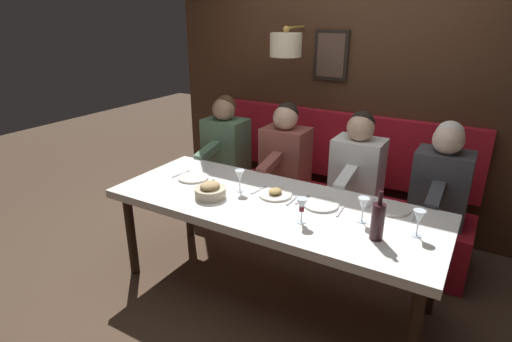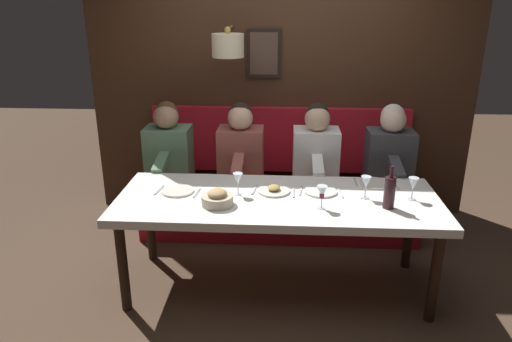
{
  "view_description": "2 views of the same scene",
  "coord_description": "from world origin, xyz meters",
  "px_view_note": "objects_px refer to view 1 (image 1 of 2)",
  "views": [
    {
      "loc": [
        -2.28,
        -1.22,
        1.96
      ],
      "look_at": [
        0.05,
        0.16,
        0.92
      ],
      "focal_mm": 28.87,
      "sensor_mm": 36.0,
      "label": 1
    },
    {
      "loc": [
        -3.14,
        -0.03,
        2.08
      ],
      "look_at": [
        0.05,
        0.16,
        0.92
      ],
      "focal_mm": 33.32,
      "sensor_mm": 36.0,
      "label": 2
    }
  ],
  "objects_px": {
    "dining_table": "(272,210)",
    "wine_bottle": "(378,221)",
    "wine_glass_0": "(419,218)",
    "diner_nearest": "(442,177)",
    "diner_middle": "(285,149)",
    "wine_glass_2": "(240,176)",
    "wine_glass_1": "(363,205)",
    "diner_far": "(225,139)",
    "bread_bowl": "(210,191)",
    "diner_near": "(358,162)",
    "wine_glass_3": "(302,206)"
  },
  "relations": [
    {
      "from": "diner_far",
      "to": "bread_bowl",
      "type": "height_order",
      "value": "diner_far"
    },
    {
      "from": "diner_nearest",
      "to": "diner_middle",
      "type": "distance_m",
      "value": 1.31
    },
    {
      "from": "diner_near",
      "to": "wine_bottle",
      "type": "height_order",
      "value": "diner_near"
    },
    {
      "from": "diner_middle",
      "to": "diner_far",
      "type": "bearing_deg",
      "value": 90.0
    },
    {
      "from": "diner_near",
      "to": "wine_glass_1",
      "type": "relative_size",
      "value": 4.82
    },
    {
      "from": "diner_nearest",
      "to": "wine_bottle",
      "type": "distance_m",
      "value": 1.04
    },
    {
      "from": "diner_nearest",
      "to": "wine_glass_0",
      "type": "bearing_deg",
      "value": 178.98
    },
    {
      "from": "wine_bottle",
      "to": "bread_bowl",
      "type": "relative_size",
      "value": 1.36
    },
    {
      "from": "diner_near",
      "to": "wine_bottle",
      "type": "relative_size",
      "value": 2.64
    },
    {
      "from": "diner_middle",
      "to": "wine_glass_2",
      "type": "distance_m",
      "value": 0.85
    },
    {
      "from": "dining_table",
      "to": "bread_bowl",
      "type": "distance_m",
      "value": 0.46
    },
    {
      "from": "diner_near",
      "to": "wine_glass_1",
      "type": "bearing_deg",
      "value": -160.61
    },
    {
      "from": "diner_far",
      "to": "wine_glass_0",
      "type": "bearing_deg",
      "value": -113.86
    },
    {
      "from": "diner_nearest",
      "to": "dining_table",
      "type": "bearing_deg",
      "value": 132.43
    },
    {
      "from": "wine_glass_0",
      "to": "bread_bowl",
      "type": "relative_size",
      "value": 0.75
    },
    {
      "from": "diner_nearest",
      "to": "wine_glass_3",
      "type": "height_order",
      "value": "diner_nearest"
    },
    {
      "from": "wine_bottle",
      "to": "bread_bowl",
      "type": "height_order",
      "value": "wine_bottle"
    },
    {
      "from": "diner_nearest",
      "to": "wine_glass_1",
      "type": "relative_size",
      "value": 4.82
    },
    {
      "from": "diner_far",
      "to": "bread_bowl",
      "type": "distance_m",
      "value": 1.19
    },
    {
      "from": "diner_near",
      "to": "wine_glass_3",
      "type": "bearing_deg",
      "value": 178.77
    },
    {
      "from": "diner_middle",
      "to": "diner_far",
      "type": "distance_m",
      "value": 0.65
    },
    {
      "from": "wine_glass_2",
      "to": "bread_bowl",
      "type": "distance_m",
      "value": 0.24
    },
    {
      "from": "dining_table",
      "to": "bread_bowl",
      "type": "xyz_separation_m",
      "value": [
        -0.15,
        0.41,
        0.11
      ]
    },
    {
      "from": "dining_table",
      "to": "wine_glass_0",
      "type": "distance_m",
      "value": 0.97
    },
    {
      "from": "dining_table",
      "to": "bread_bowl",
      "type": "height_order",
      "value": "bread_bowl"
    },
    {
      "from": "diner_far",
      "to": "wine_glass_1",
      "type": "relative_size",
      "value": 4.82
    },
    {
      "from": "diner_near",
      "to": "diner_middle",
      "type": "xyz_separation_m",
      "value": [
        0.0,
        0.67,
        0.0
      ]
    },
    {
      "from": "diner_near",
      "to": "diner_far",
      "type": "distance_m",
      "value": 1.32
    },
    {
      "from": "wine_glass_1",
      "to": "wine_glass_0",
      "type": "bearing_deg",
      "value": -91.2
    },
    {
      "from": "diner_middle",
      "to": "bread_bowl",
      "type": "bearing_deg",
      "value": 176.17
    },
    {
      "from": "wine_glass_0",
      "to": "diner_near",
      "type": "bearing_deg",
      "value": 36.12
    },
    {
      "from": "diner_nearest",
      "to": "wine_bottle",
      "type": "height_order",
      "value": "diner_nearest"
    },
    {
      "from": "diner_nearest",
      "to": "diner_far",
      "type": "relative_size",
      "value": 1.0
    },
    {
      "from": "wine_glass_3",
      "to": "wine_glass_2",
      "type": "bearing_deg",
      "value": 70.3
    },
    {
      "from": "wine_glass_1",
      "to": "diner_nearest",
      "type": "bearing_deg",
      "value": -21.87
    },
    {
      "from": "wine_glass_0",
      "to": "wine_glass_2",
      "type": "distance_m",
      "value": 1.24
    },
    {
      "from": "diner_near",
      "to": "wine_glass_2",
      "type": "height_order",
      "value": "diner_near"
    },
    {
      "from": "wine_glass_1",
      "to": "bread_bowl",
      "type": "relative_size",
      "value": 0.75
    },
    {
      "from": "diner_far",
      "to": "wine_glass_3",
      "type": "xyz_separation_m",
      "value": [
        -1.05,
        -1.3,
        0.04
      ]
    },
    {
      "from": "wine_glass_2",
      "to": "dining_table",
      "type": "bearing_deg",
      "value": -97.6
    },
    {
      "from": "diner_far",
      "to": "wine_glass_0",
      "type": "height_order",
      "value": "diner_far"
    },
    {
      "from": "dining_table",
      "to": "wine_bottle",
      "type": "xyz_separation_m",
      "value": [
        -0.13,
        -0.75,
        0.18
      ]
    },
    {
      "from": "bread_bowl",
      "to": "wine_glass_0",
      "type": "bearing_deg",
      "value": -82.67
    },
    {
      "from": "diner_middle",
      "to": "wine_bottle",
      "type": "relative_size",
      "value": 2.64
    },
    {
      "from": "diner_near",
      "to": "wine_glass_2",
      "type": "bearing_deg",
      "value": 144.06
    },
    {
      "from": "diner_near",
      "to": "diner_far",
      "type": "relative_size",
      "value": 1.0
    },
    {
      "from": "wine_glass_0",
      "to": "wine_glass_2",
      "type": "relative_size",
      "value": 1.0
    },
    {
      "from": "diner_far",
      "to": "bread_bowl",
      "type": "xyz_separation_m",
      "value": [
        -1.04,
        -0.58,
        -0.03
      ]
    },
    {
      "from": "wine_glass_0",
      "to": "wine_bottle",
      "type": "xyz_separation_m",
      "value": [
        -0.16,
        0.2,
        -0.0
      ]
    },
    {
      "from": "wine_glass_1",
      "to": "wine_bottle",
      "type": "distance_m",
      "value": 0.21
    }
  ]
}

